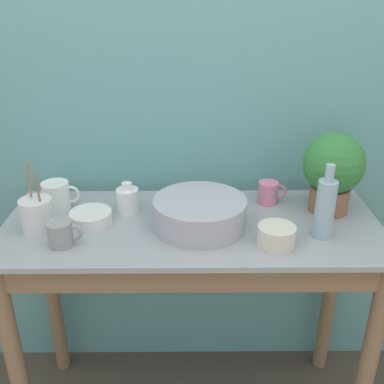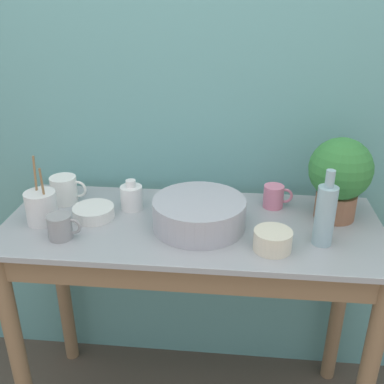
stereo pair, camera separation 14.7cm
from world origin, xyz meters
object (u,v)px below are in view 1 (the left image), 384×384
(bowl_small_cream, at_px, (276,236))
(bottle_tall, at_px, (325,207))
(mug_pink, at_px, (269,193))
(mug_grey, at_px, (61,234))
(bowl_wash_large, at_px, (200,213))
(utensil_cup, at_px, (37,215))
(potted_plant, at_px, (333,169))
(mug_white, at_px, (57,196))
(bowl_small_enamel_white, at_px, (91,217))
(bottle_short, at_px, (128,200))

(bowl_small_cream, bearing_deg, bottle_tall, 18.16)
(mug_pink, distance_m, mug_grey, 0.77)
(bowl_wash_large, xyz_separation_m, utensil_cup, (-0.55, -0.02, 0.01))
(potted_plant, distance_m, mug_white, 1.00)
(mug_grey, bearing_deg, potted_plant, 14.45)
(bowl_small_enamel_white, relative_size, utensil_cup, 0.63)
(bottle_tall, relative_size, mug_pink, 2.34)
(potted_plant, distance_m, bowl_small_cream, 0.36)
(bowl_wash_large, bearing_deg, bowl_small_enamel_white, 175.60)
(bottle_tall, bearing_deg, bottle_short, 164.53)
(potted_plant, bearing_deg, bowl_small_cream, -134.29)
(bottle_tall, bearing_deg, bowl_small_cream, -161.84)
(bowl_small_cream, xyz_separation_m, utensil_cup, (-0.79, 0.10, 0.03))
(mug_grey, bearing_deg, bowl_wash_large, 15.15)
(bowl_wash_large, distance_m, bowl_small_enamel_white, 0.38)
(mug_white, height_order, utensil_cup, utensil_cup)
(bowl_wash_large, relative_size, bottle_short, 2.79)
(potted_plant, distance_m, bowl_wash_large, 0.50)
(bottle_short, bearing_deg, bowl_small_enamel_white, -145.15)
(bottle_tall, xyz_separation_m, mug_pink, (-0.14, 0.25, -0.06))
(bowl_wash_large, relative_size, utensil_cup, 1.35)
(bowl_small_enamel_white, bearing_deg, mug_white, 142.22)
(bottle_tall, distance_m, mug_white, 0.95)
(bowl_wash_large, height_order, mug_grey, bowl_wash_large)
(mug_grey, bearing_deg, mug_pink, 22.89)
(potted_plant, xyz_separation_m, mug_white, (-1.00, 0.02, -0.11))
(bowl_wash_large, height_order, mug_pink, bowl_wash_large)
(bowl_small_enamel_white, xyz_separation_m, bowl_small_cream, (0.62, -0.15, 0.01))
(mug_pink, relative_size, utensil_cup, 0.46)
(mug_white, relative_size, bowl_small_enamel_white, 0.94)
(bottle_tall, height_order, mug_pink, bottle_tall)
(potted_plant, height_order, bottle_tall, potted_plant)
(bottle_short, height_order, mug_white, bottle_short)
(potted_plant, relative_size, mug_white, 2.13)
(bowl_small_enamel_white, bearing_deg, bowl_wash_large, -4.40)
(bowl_small_enamel_white, bearing_deg, mug_grey, -112.94)
(utensil_cup, bearing_deg, mug_white, 82.19)
(mug_pink, distance_m, utensil_cup, 0.83)
(bowl_wash_large, height_order, bottle_tall, bottle_tall)
(bottle_tall, height_order, mug_white, bottle_tall)
(bowl_small_cream, bearing_deg, potted_plant, 45.71)
(potted_plant, xyz_separation_m, bowl_small_enamel_white, (-0.85, -0.09, -0.14))
(utensil_cup, bearing_deg, potted_plant, 7.73)
(bowl_wash_large, distance_m, utensil_cup, 0.55)
(bowl_wash_large, distance_m, bowl_small_cream, 0.27)
(potted_plant, bearing_deg, bottle_tall, -111.32)
(mug_pink, xyz_separation_m, mug_white, (-0.79, -0.04, 0.01))
(bottle_tall, bearing_deg, utensil_cup, 177.11)
(bowl_wash_large, distance_m, bottle_tall, 0.41)
(bowl_small_enamel_white, height_order, bowl_small_cream, bowl_small_cream)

